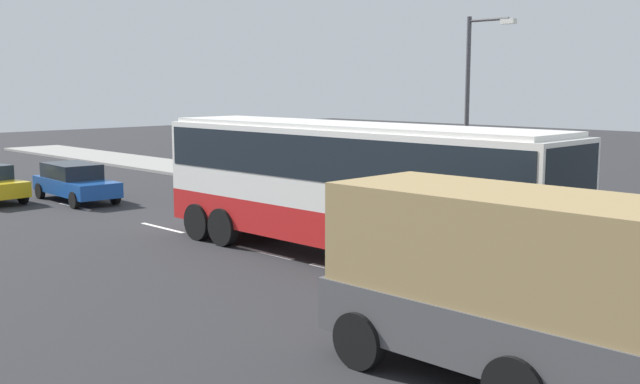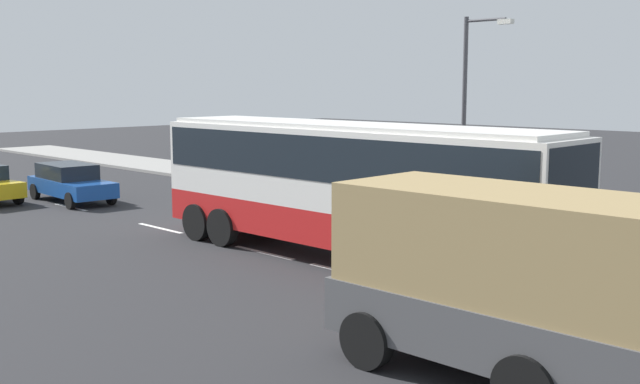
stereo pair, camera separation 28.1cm
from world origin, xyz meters
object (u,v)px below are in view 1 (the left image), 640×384
(street_lamp, at_px, (472,101))
(cargo_truck, at_px, (561,292))
(coach_bus, at_px, (348,177))
(car_blue_saloon, at_px, (75,181))

(street_lamp, bearing_deg, cargo_truck, -50.74)
(coach_bus, bearing_deg, cargo_truck, -27.51)
(street_lamp, bearing_deg, car_blue_saloon, -148.55)
(cargo_truck, distance_m, car_blue_saloon, 23.48)
(car_blue_saloon, bearing_deg, coach_bus, 4.13)
(coach_bus, xyz_separation_m, cargo_truck, (8.32, -4.23, -0.62))
(coach_bus, height_order, street_lamp, street_lamp)
(car_blue_saloon, height_order, street_lamp, street_lamp)
(street_lamp, bearing_deg, coach_bus, -78.74)
(cargo_truck, bearing_deg, street_lamp, 128.10)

